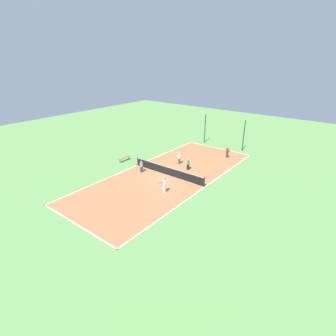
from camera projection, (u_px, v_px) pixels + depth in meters
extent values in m
plane|color=#60934C|center=(168.00, 175.00, 29.63)|extent=(80.00, 80.00, 0.00)
cube|color=#AD6B42|center=(168.00, 175.00, 29.63)|extent=(9.72, 24.04, 0.02)
cube|color=white|center=(137.00, 165.00, 32.34)|extent=(0.10, 24.04, 0.00)
cube|color=white|center=(205.00, 187.00, 26.91)|extent=(0.10, 24.04, 0.00)
cube|color=white|center=(76.00, 224.00, 20.92)|extent=(9.72, 0.10, 0.00)
cube|color=white|center=(218.00, 148.00, 38.32)|extent=(9.72, 0.10, 0.00)
cube|color=white|center=(168.00, 175.00, 29.62)|extent=(9.72, 0.10, 0.00)
cylinder|color=black|center=(138.00, 161.00, 32.08)|extent=(0.10, 0.10, 1.06)
cylinder|color=black|center=(204.00, 182.00, 26.75)|extent=(0.10, 0.10, 1.06)
cube|color=black|center=(168.00, 171.00, 29.42)|extent=(9.42, 0.03, 1.01)
cube|color=white|center=(168.00, 167.00, 29.24)|extent=(9.42, 0.04, 0.06)
cube|color=olive|center=(124.00, 158.00, 33.55)|extent=(0.36, 1.82, 0.04)
cylinder|color=#4C4C51|center=(120.00, 161.00, 33.08)|extent=(0.08, 0.08, 0.41)
cylinder|color=#4C4C51|center=(129.00, 158.00, 34.19)|extent=(0.08, 0.08, 0.41)
cube|color=black|center=(188.00, 167.00, 30.94)|extent=(0.30, 0.27, 0.69)
cylinder|color=green|center=(188.00, 162.00, 30.71)|extent=(0.46, 0.46, 0.48)
sphere|color=tan|center=(188.00, 160.00, 30.58)|extent=(0.21, 0.21, 0.21)
cube|color=navy|center=(142.00, 169.00, 30.29)|extent=(0.25, 0.29, 0.70)
cylinder|color=gray|center=(141.00, 165.00, 30.06)|extent=(0.43, 0.43, 0.49)
sphere|color=#A87A56|center=(141.00, 162.00, 29.92)|extent=(0.21, 0.21, 0.21)
cylinder|color=#262626|center=(139.00, 164.00, 29.82)|extent=(0.09, 0.28, 0.03)
torus|color=black|center=(137.00, 165.00, 29.66)|extent=(0.36, 0.36, 0.02)
cube|color=#4C4C51|center=(179.00, 161.00, 32.62)|extent=(0.27, 0.30, 0.75)
cylinder|color=white|center=(179.00, 156.00, 32.37)|extent=(0.45, 0.45, 0.52)
sphere|color=beige|center=(179.00, 153.00, 32.22)|extent=(0.22, 0.22, 0.22)
cylinder|color=#262626|center=(180.00, 154.00, 32.59)|extent=(0.11, 0.28, 0.03)
torus|color=black|center=(181.00, 154.00, 32.83)|extent=(0.38, 0.38, 0.02)
cube|color=navy|center=(227.00, 155.00, 34.70)|extent=(0.32, 0.31, 0.70)
cylinder|color=red|center=(227.00, 151.00, 34.46)|extent=(0.51, 0.51, 0.49)
sphere|color=brown|center=(228.00, 148.00, 34.33)|extent=(0.21, 0.21, 0.21)
cylinder|color=#262626|center=(229.00, 151.00, 34.13)|extent=(0.24, 0.20, 0.03)
torus|color=black|center=(230.00, 151.00, 33.88)|extent=(0.43, 0.43, 0.02)
cube|color=white|center=(164.00, 189.00, 25.68)|extent=(0.20, 0.26, 0.81)
cylinder|color=silver|center=(164.00, 182.00, 25.41)|extent=(0.37, 0.37, 0.57)
sphere|color=#A87A56|center=(164.00, 179.00, 25.25)|extent=(0.24, 0.24, 0.24)
cylinder|color=#262626|center=(162.00, 182.00, 25.12)|extent=(0.03, 0.28, 0.03)
torus|color=black|center=(161.00, 183.00, 24.91)|extent=(0.31, 0.31, 0.02)
sphere|color=#CCE033|center=(150.00, 161.00, 33.63)|extent=(0.07, 0.07, 0.07)
sphere|color=#CCE033|center=(185.00, 147.00, 38.66)|extent=(0.07, 0.07, 0.07)
sphere|color=#CCE033|center=(196.00, 168.00, 31.54)|extent=(0.07, 0.07, 0.07)
cylinder|color=black|center=(205.00, 129.00, 40.21)|extent=(0.12, 0.12, 4.35)
cylinder|color=black|center=(244.00, 136.00, 36.67)|extent=(0.12, 0.12, 4.35)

